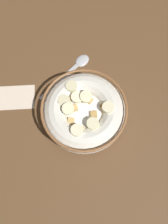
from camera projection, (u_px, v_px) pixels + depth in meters
ground_plane at (84, 117)px, 52.04cm from camera, size 96.54×96.54×2.00cm
cereal_bowl at (84, 112)px, 47.98cm from camera, size 19.04×19.04×6.68cm
spoon at (75, 67)px, 54.59cm from camera, size 11.25×15.15×0.80cm
folded_napkin at (13, 98)px, 52.30cm from camera, size 11.59×8.40×0.30cm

